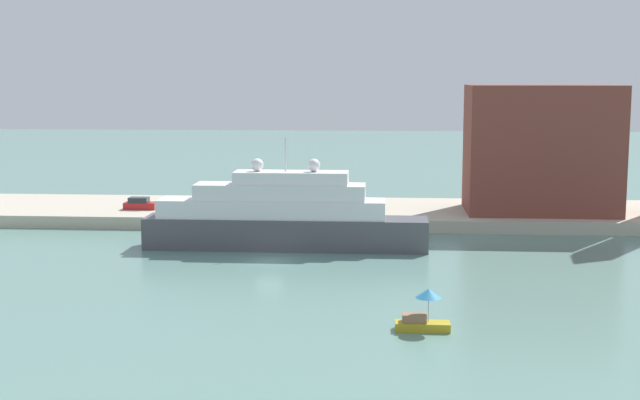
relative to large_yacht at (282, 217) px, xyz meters
name	(u,v)px	position (x,y,z in m)	size (l,w,h in m)	color
ground	(269,261)	(-0.47, -6.39, -3.17)	(400.00, 400.00, 0.00)	slate
quay_dock	(297,213)	(-0.47, 18.84, -2.46)	(110.00, 18.46, 1.41)	#B7AD99
large_yacht	(282,217)	(0.00, 0.00, 0.00)	(28.49, 4.46, 11.17)	#4C4C51
small_motorboat	(423,314)	(13.04, -28.08, -1.98)	(3.75, 1.80, 2.95)	#B7991E
harbor_building	(541,149)	(28.46, 17.32, 5.66)	(17.23, 10.56, 14.84)	brown
parked_car	(140,204)	(-19.05, 15.71, -1.14)	(3.84, 1.75, 1.44)	#B21E1E
person_figure	(165,205)	(-15.65, 14.14, -0.98)	(0.36, 0.36, 1.68)	maroon
mooring_bollard	(290,214)	(-0.32, 10.45, -1.35)	(0.53, 0.53, 0.81)	black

